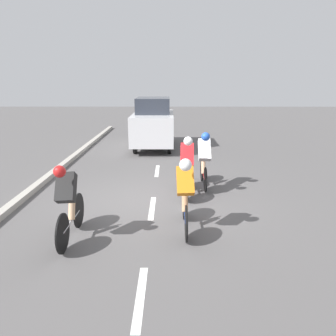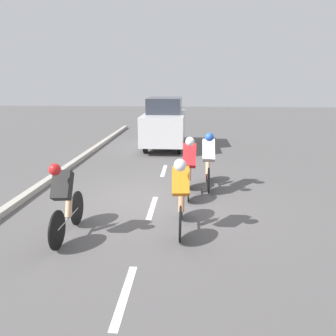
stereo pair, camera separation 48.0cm
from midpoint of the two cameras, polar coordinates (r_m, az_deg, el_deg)
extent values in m
plane|color=#565454|center=(8.05, -4.30, -5.64)|extent=(60.00, 60.00, 0.00)
cube|color=white|center=(4.79, -7.91, -21.33)|extent=(0.12, 1.40, 0.01)
cube|color=white|center=(7.59, -4.59, -6.94)|extent=(0.12, 1.40, 0.01)
cube|color=white|center=(10.62, -3.19, -0.49)|extent=(0.12, 1.40, 0.01)
cube|color=#A8A399|center=(8.46, -26.87, -5.76)|extent=(0.20, 26.03, 0.14)
cylinder|color=black|center=(8.83, 1.45, -1.45)|extent=(0.03, 0.67, 0.67)
cylinder|color=black|center=(7.88, 1.60, -3.49)|extent=(0.03, 0.67, 0.67)
cylinder|color=navy|center=(8.35, 1.52, -2.41)|extent=(0.04, 0.99, 0.04)
cylinder|color=navy|center=(8.46, 1.51, -0.70)|extent=(0.04, 0.04, 0.42)
cylinder|color=#1999D8|center=(8.37, 1.52, -1.66)|extent=(0.07, 0.07, 0.16)
cylinder|color=#DBAD84|center=(8.37, 1.52, -1.09)|extent=(0.12, 0.23, 0.36)
cube|color=red|center=(8.07, 1.63, 2.22)|extent=(0.34, 0.50, 0.60)
sphere|color=white|center=(7.78, 1.75, 4.67)|extent=(0.22, 0.22, 0.22)
cylinder|color=black|center=(6.82, -17.26, -7.09)|extent=(0.03, 0.69, 0.69)
cylinder|color=black|center=(5.95, -20.15, -10.70)|extent=(0.03, 0.69, 0.69)
cylinder|color=#B7B7BC|center=(6.38, -18.60, -8.77)|extent=(0.04, 1.01, 0.04)
cylinder|color=#B7B7BC|center=(6.46, -18.26, -6.44)|extent=(0.04, 0.04, 0.42)
cylinder|color=yellow|center=(6.38, -18.53, -7.77)|extent=(0.07, 0.07, 0.16)
cylinder|color=#DBAD84|center=(6.38, -18.52, -7.02)|extent=(0.12, 0.23, 0.36)
cube|color=black|center=(6.06, -19.53, -3.25)|extent=(0.34, 0.46, 0.55)
sphere|color=red|center=(5.77, -20.66, -0.60)|extent=(0.21, 0.21, 0.21)
cylinder|color=black|center=(6.91, 0.78, -6.20)|extent=(0.03, 0.67, 0.67)
cylinder|color=black|center=(5.97, 0.88, -9.73)|extent=(0.03, 0.67, 0.67)
cylinder|color=navy|center=(6.43, 0.82, -7.84)|extent=(0.04, 1.02, 0.04)
cylinder|color=navy|center=(6.52, 0.81, -5.53)|extent=(0.04, 0.04, 0.42)
cylinder|color=yellow|center=(6.44, 0.82, -6.84)|extent=(0.07, 0.07, 0.16)
cylinder|color=tan|center=(6.44, 0.82, -6.10)|extent=(0.12, 0.23, 0.36)
cube|color=orange|center=(6.11, 0.77, -2.28)|extent=(0.34, 0.47, 0.56)
sphere|color=white|center=(5.79, 0.71, 0.52)|extent=(0.23, 0.23, 0.23)
cylinder|color=black|center=(9.51, 4.46, -0.31)|extent=(0.03, 0.66, 0.66)
cylinder|color=black|center=(8.57, 4.93, -2.05)|extent=(0.03, 0.66, 0.66)
cylinder|color=red|center=(9.04, 4.68, -1.14)|extent=(0.04, 0.99, 0.04)
cylinder|color=red|center=(9.15, 4.63, 0.43)|extent=(0.04, 0.04, 0.42)
cylinder|color=green|center=(9.06, 4.67, -0.44)|extent=(0.07, 0.07, 0.16)
cylinder|color=#DBAD84|center=(9.06, 4.67, 0.09)|extent=(0.12, 0.23, 0.36)
cube|color=white|center=(8.77, 4.81, 3.16)|extent=(0.33, 0.50, 0.60)
sphere|color=blue|center=(8.48, 4.97, 5.45)|extent=(0.22, 0.22, 0.22)
cylinder|color=black|center=(13.09, -0.86, 3.91)|extent=(0.14, 0.64, 0.64)
cylinder|color=black|center=(13.19, -6.79, 3.89)|extent=(0.14, 0.64, 0.64)
cylinder|color=black|center=(15.42, -0.70, 5.59)|extent=(0.14, 0.64, 0.64)
cylinder|color=black|center=(15.50, -5.75, 5.57)|extent=(0.14, 0.64, 0.64)
cube|color=silver|center=(14.19, -3.55, 7.14)|extent=(1.70, 3.82, 1.17)
cube|color=#2D333D|center=(14.29, -3.56, 10.85)|extent=(1.39, 2.10, 0.64)
camera|label=1|loc=(0.24, -91.89, -0.50)|focal=35.00mm
camera|label=2|loc=(0.24, 88.11, 0.50)|focal=35.00mm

